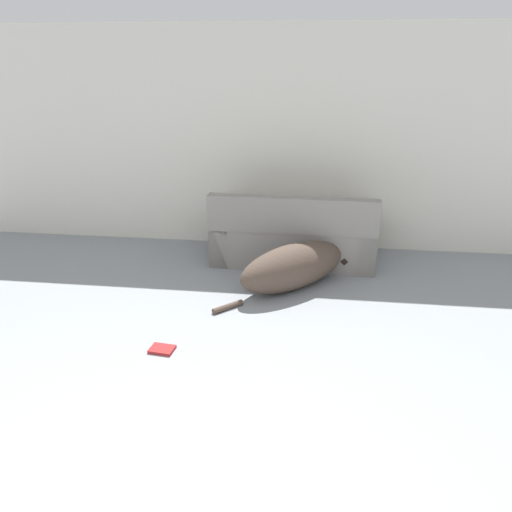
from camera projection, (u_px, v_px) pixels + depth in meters
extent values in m
cube|color=silver|center=(267.00, 140.00, 5.56)|extent=(7.49, 0.06, 2.43)
cube|color=gray|center=(294.00, 241.00, 5.44)|extent=(1.74, 0.81, 0.42)
cube|color=gray|center=(292.00, 215.00, 4.99)|extent=(1.72, 0.18, 0.37)
cube|color=gray|center=(365.00, 239.00, 5.31)|extent=(0.22, 0.77, 0.56)
cube|color=gray|center=(225.00, 232.00, 5.52)|extent=(0.22, 0.77, 0.56)
ellipsoid|color=#4C3D33|center=(294.00, 266.00, 4.76)|extent=(1.16, 1.15, 0.44)
sphere|color=black|center=(344.00, 256.00, 5.17)|extent=(0.44, 0.44, 0.31)
cylinder|color=#4C3D33|center=(228.00, 307.00, 4.40)|extent=(0.25, 0.25, 0.05)
cube|color=maroon|center=(162.00, 349.00, 3.78)|extent=(0.20, 0.15, 0.02)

